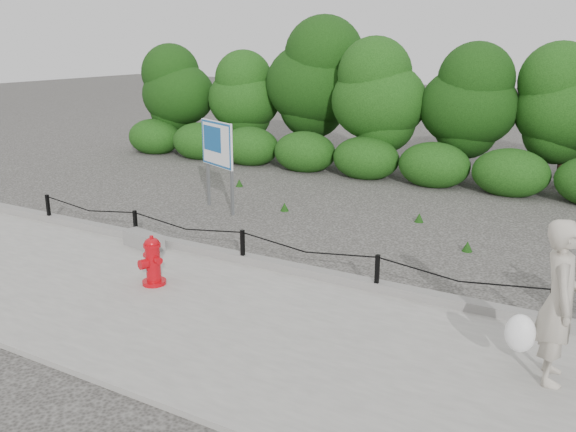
{
  "coord_description": "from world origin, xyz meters",
  "views": [
    {
      "loc": [
        5.69,
        -8.28,
        3.85
      ],
      "look_at": [
        0.8,
        0.2,
        1.0
      ],
      "focal_mm": 38.0,
      "sensor_mm": 36.0,
      "label": 1
    }
  ],
  "objects_px": {
    "fire_hydrant": "(152,261)",
    "concrete_block": "(144,240)",
    "pedestrian": "(557,304)",
    "advertising_sign": "(217,148)"
  },
  "relations": [
    {
      "from": "fire_hydrant",
      "to": "advertising_sign",
      "type": "distance_m",
      "value": 4.82
    },
    {
      "from": "concrete_block",
      "to": "advertising_sign",
      "type": "relative_size",
      "value": 0.43
    },
    {
      "from": "pedestrian",
      "to": "advertising_sign",
      "type": "height_order",
      "value": "advertising_sign"
    },
    {
      "from": "pedestrian",
      "to": "concrete_block",
      "type": "bearing_deg",
      "value": 70.68
    },
    {
      "from": "pedestrian",
      "to": "advertising_sign",
      "type": "bearing_deg",
      "value": 51.15
    },
    {
      "from": "fire_hydrant",
      "to": "advertising_sign",
      "type": "height_order",
      "value": "advertising_sign"
    },
    {
      "from": "pedestrian",
      "to": "advertising_sign",
      "type": "distance_m",
      "value": 8.81
    },
    {
      "from": "fire_hydrant",
      "to": "concrete_block",
      "type": "xyz_separation_m",
      "value": [
        -1.38,
        1.27,
        -0.24
      ]
    },
    {
      "from": "fire_hydrant",
      "to": "concrete_block",
      "type": "relative_size",
      "value": 0.9
    },
    {
      "from": "concrete_block",
      "to": "pedestrian",
      "type": "bearing_deg",
      "value": -8.86
    }
  ]
}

